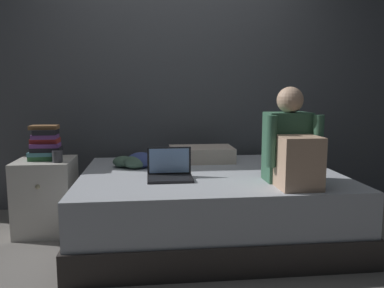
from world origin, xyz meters
The scene contains 10 objects.
ground_plane centered at (0.00, 0.00, 0.00)m, with size 8.00×8.00×0.00m, color gray.
wall_back centered at (0.00, 1.20, 1.35)m, with size 5.60×0.10×2.70m, color #4C4F54.
bed centered at (0.20, 0.30, 0.25)m, with size 2.00×1.50×0.51m.
nightstand centered at (-1.10, 0.53, 0.30)m, with size 0.44×0.46×0.59m.
person_sitting centered at (0.69, -0.13, 0.76)m, with size 0.39×0.44×0.66m.
laptop centered at (-0.12, 0.10, 0.57)m, with size 0.32×0.23×0.22m.
pillow centered at (0.20, 0.75, 0.58)m, with size 0.56×0.36×0.13m, color beige.
book_stack centered at (-1.09, 0.52, 0.73)m, with size 0.25×0.17×0.28m.
mug centered at (-0.97, 0.41, 0.64)m, with size 0.08×0.08×0.09m, color #3D3D42.
clothes_pile centered at (-0.38, 0.53, 0.57)m, with size 0.35×0.22×0.13m.
Camera 1 is at (-0.26, -2.56, 1.14)m, focal length 35.47 mm.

